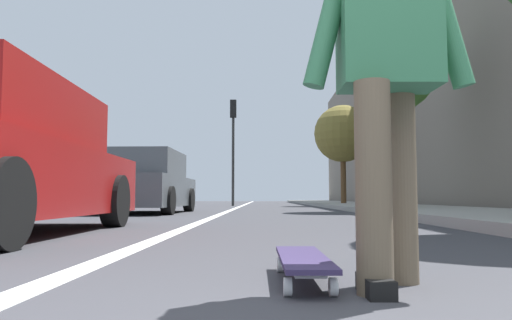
{
  "coord_description": "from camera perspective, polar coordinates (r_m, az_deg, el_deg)",
  "views": [
    {
      "loc": [
        -0.62,
        0.24,
        0.37
      ],
      "look_at": [
        8.2,
        0.36,
        1.05
      ],
      "focal_mm": 34.28,
      "sensor_mm": 36.0,
      "label": 1
    }
  ],
  "objects": [
    {
      "name": "skateboard",
      "position": [
        2.18,
        5.49,
        -11.62
      ],
      "size": [
        0.84,
        0.21,
        0.11
      ],
      "color": "white",
      "rests_on": "ground"
    },
    {
      "name": "sidewalk_curb",
      "position": [
        19.02,
        12.55,
        -5.21
      ],
      "size": [
        52.0,
        3.2,
        0.13
      ],
      "primitive_type": "cube",
      "color": "#9E9B93",
      "rests_on": "ground"
    },
    {
      "name": "parked_car_mid",
      "position": [
        11.97,
        -12.89,
        -2.72
      ],
      "size": [
        4.14,
        1.98,
        1.47
      ],
      "color": "#4C5156",
      "rests_on": "ground"
    },
    {
      "name": "ground_plane",
      "position": [
        10.63,
        2.11,
        -6.39
      ],
      "size": [
        80.0,
        80.0,
        0.0
      ],
      "primitive_type": "plane",
      "color": "#38383D"
    },
    {
      "name": "street_tree_far",
      "position": [
        21.42,
        10.09,
        3.01
      ],
      "size": [
        2.46,
        2.46,
        4.36
      ],
      "color": "brown",
      "rests_on": "ground"
    },
    {
      "name": "traffic_light",
      "position": [
        22.11,
        -2.68,
        3.15
      ],
      "size": [
        0.33,
        0.28,
        4.79
      ],
      "color": "#2D2D2D",
      "rests_on": "ground"
    },
    {
      "name": "building_facade",
      "position": [
        23.84,
        16.36,
        5.41
      ],
      "size": [
        40.0,
        1.2,
        8.72
      ],
      "primitive_type": "cube",
      "color": "slate",
      "rests_on": "ground"
    },
    {
      "name": "skater_person",
      "position": [
        2.15,
        15.05,
        11.11
      ],
      "size": [
        0.46,
        0.72,
        1.64
      ],
      "color": "brown",
      "rests_on": "ground"
    },
    {
      "name": "lane_stripe_white",
      "position": [
        20.65,
        -1.81,
        -5.42
      ],
      "size": [
        52.0,
        0.16,
        0.01
      ],
      "primitive_type": "cube",
      "color": "silver",
      "rests_on": "ground"
    },
    {
      "name": "street_tree_mid",
      "position": [
        13.76,
        15.58,
        10.08
      ],
      "size": [
        2.4,
        2.4,
        5.02
      ],
      "color": "brown",
      "rests_on": "ground"
    }
  ]
}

